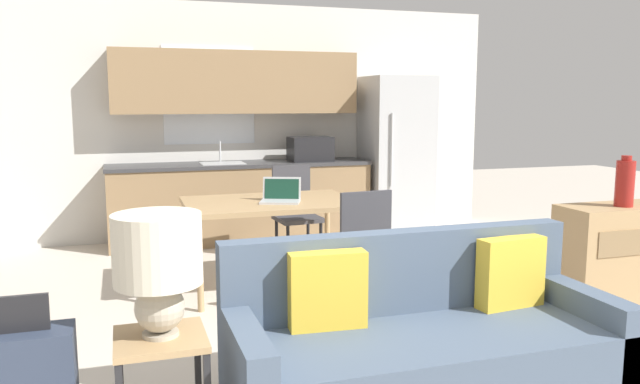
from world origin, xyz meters
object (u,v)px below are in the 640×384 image
(side_table, at_px, (162,376))
(dining_chair_far_right, at_px, (295,210))
(credenza, at_px, (617,256))
(vase, at_px, (625,183))
(laptop, at_px, (281,196))
(table_lamp, at_px, (158,261))
(dining_chair_near_right, at_px, (358,247))
(refrigerator, at_px, (396,155))
(couch, at_px, (420,341))
(dining_table, at_px, (270,208))

(side_table, bearing_deg, dining_chair_far_right, 64.45)
(credenza, height_order, vase, vase)
(credenza, distance_m, laptop, 2.69)
(side_table, distance_m, table_lamp, 0.53)
(side_table, height_order, dining_chair_near_right, dining_chair_near_right)
(refrigerator, bearing_deg, credenza, -82.17)
(credenza, bearing_deg, dining_chair_near_right, 167.77)
(side_table, bearing_deg, dining_chair_near_right, 43.76)
(side_table, relative_size, laptop, 1.42)
(refrigerator, distance_m, credenza, 3.22)
(vase, distance_m, dining_chair_near_right, 2.06)
(table_lamp, bearing_deg, credenza, 16.31)
(dining_chair_near_right, bearing_deg, refrigerator, -124.75)
(dining_chair_far_right, bearing_deg, couch, -98.08)
(dining_table, height_order, couch, couch)
(vase, bearing_deg, dining_chair_near_right, 166.33)
(table_lamp, relative_size, dining_chair_near_right, 0.58)
(side_table, xyz_separation_m, dining_chair_near_right, (1.51, 1.45, 0.16))
(side_table, height_order, vase, vase)
(table_lamp, bearing_deg, side_table, -173.20)
(side_table, distance_m, dining_chair_far_right, 3.48)
(dining_chair_near_right, relative_size, laptop, 2.44)
(refrigerator, distance_m, dining_chair_far_right, 1.91)
(dining_table, bearing_deg, couch, -83.12)
(couch, relative_size, side_table, 3.63)
(couch, bearing_deg, dining_table, 96.88)
(credenza, xyz_separation_m, dining_chair_far_right, (-1.99, 2.12, 0.12))
(couch, distance_m, table_lamp, 1.43)
(couch, relative_size, dining_chair_near_right, 2.12)
(credenza, bearing_deg, couch, -156.30)
(dining_table, xyz_separation_m, table_lamp, (-1.05, -2.32, 0.21))
(refrigerator, relative_size, side_table, 3.38)
(laptop, bearing_deg, table_lamp, -94.89)
(dining_table, height_order, side_table, dining_table)
(dining_table, xyz_separation_m, side_table, (-1.05, -2.32, -0.33))
(table_lamp, relative_size, dining_chair_far_right, 0.58)
(credenza, height_order, laptop, laptop)
(vase, bearing_deg, dining_table, 150.95)
(dining_chair_far_right, relative_size, laptop, 2.44)
(couch, bearing_deg, refrigerator, 67.06)
(table_lamp, bearing_deg, laptop, 63.38)
(table_lamp, xyz_separation_m, credenza, (3.49, 1.02, -0.50))
(laptop, bearing_deg, couch, -63.08)
(refrigerator, xyz_separation_m, credenza, (0.43, -3.14, -0.54))
(vase, distance_m, dining_chair_far_right, 2.96)
(side_table, relative_size, table_lamp, 1.01)
(side_table, bearing_deg, couch, 2.99)
(refrigerator, height_order, couch, refrigerator)
(refrigerator, relative_size, dining_chair_far_right, 1.97)
(couch, bearing_deg, dining_chair_near_right, 82.14)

